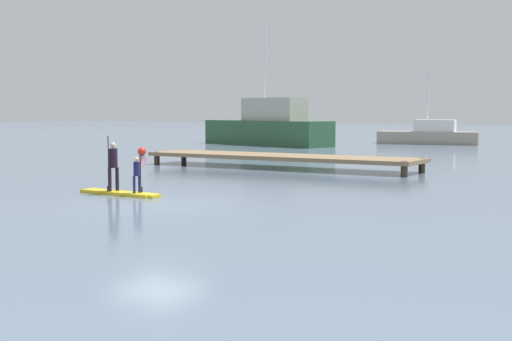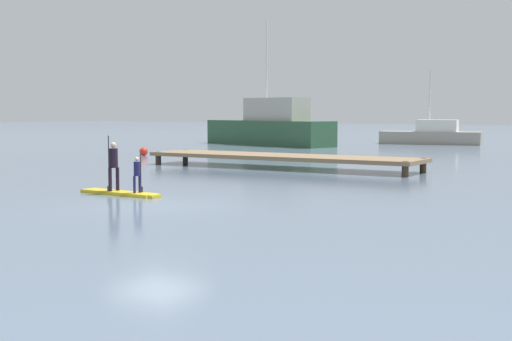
{
  "view_description": "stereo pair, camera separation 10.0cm",
  "coord_description": "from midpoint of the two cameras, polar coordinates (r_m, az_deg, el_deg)",
  "views": [
    {
      "loc": [
        12.97,
        -15.91,
        2.69
      ],
      "look_at": [
        1.79,
        2.45,
        0.89
      ],
      "focal_mm": 50.62,
      "sensor_mm": 36.0,
      "label": 1
    },
    {
      "loc": [
        13.06,
        -15.86,
        2.69
      ],
      "look_at": [
        1.79,
        2.45,
        0.89
      ],
      "focal_mm": 50.62,
      "sensor_mm": 36.0,
      "label": 2
    }
  ],
  "objects": [
    {
      "name": "ground_plane",
      "position": [
        20.71,
        -7.67,
        -2.73
      ],
      "size": [
        240.0,
        240.0,
        0.0
      ],
      "primitive_type": "plane",
      "color": "slate"
    },
    {
      "name": "paddleboard_near",
      "position": [
        23.48,
        -10.53,
        -1.76
      ],
      "size": [
        3.14,
        0.79,
        0.1
      ],
      "color": "gold",
      "rests_on": "ground"
    },
    {
      "name": "paddler_adult",
      "position": [
        23.6,
        -11.08,
        0.59
      ],
      "size": [
        0.29,
        0.5,
        1.79
      ],
      "color": "black",
      "rests_on": "paddleboard_near"
    },
    {
      "name": "paddler_child_solo",
      "position": [
        22.91,
        -9.25,
        -0.17
      ],
      "size": [
        0.21,
        0.4,
        1.23
      ],
      "color": "#19194C",
      "rests_on": "paddleboard_near"
    },
    {
      "name": "fishing_boat_white_large",
      "position": [
        56.0,
        1.18,
        3.43
      ],
      "size": [
        12.12,
        6.04,
        9.56
      ],
      "color": "#2D5638",
      "rests_on": "ground"
    },
    {
      "name": "fishing_boat_green_midground",
      "position": [
        59.13,
        13.78,
        2.75
      ],
      "size": [
        8.07,
        3.42,
        5.89
      ],
      "color": "#9E9384",
      "rests_on": "ground"
    },
    {
      "name": "floating_dock",
      "position": [
        33.61,
        2.09,
        1.08
      ],
      "size": [
        13.47,
        2.83,
        0.62
      ],
      "color": "#846B4C",
      "rests_on": "ground"
    },
    {
      "name": "mooring_buoy_near",
      "position": [
        43.42,
        -8.81,
        1.5
      ],
      "size": [
        0.5,
        0.5,
        0.5
      ],
      "primitive_type": "sphere",
      "color": "red",
      "rests_on": "ground"
    }
  ]
}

